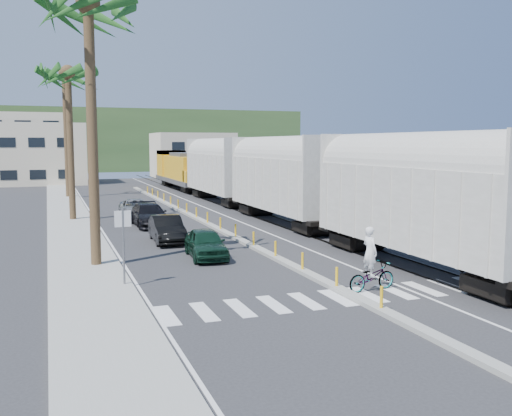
% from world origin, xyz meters
% --- Properties ---
extents(ground, '(140.00, 140.00, 0.00)m').
position_xyz_m(ground, '(0.00, 0.00, 0.00)').
color(ground, '#28282B').
rests_on(ground, ground).
extents(sidewalk, '(3.00, 90.00, 0.15)m').
position_xyz_m(sidewalk, '(-8.50, 25.00, 0.07)').
color(sidewalk, gray).
rests_on(sidewalk, ground).
extents(rails, '(1.56, 100.00, 0.06)m').
position_xyz_m(rails, '(5.00, 28.00, 0.03)').
color(rails, black).
rests_on(rails, ground).
extents(median, '(0.45, 60.00, 0.85)m').
position_xyz_m(median, '(0.00, 19.96, 0.09)').
color(median, gray).
rests_on(median, ground).
extents(crosswalk, '(14.00, 2.20, 0.01)m').
position_xyz_m(crosswalk, '(0.00, -2.00, 0.01)').
color(crosswalk, silver).
rests_on(crosswalk, ground).
extents(lane_markings, '(9.42, 90.00, 0.01)m').
position_xyz_m(lane_markings, '(-2.15, 25.00, 0.00)').
color(lane_markings, silver).
rests_on(lane_markings, ground).
extents(freight_train, '(3.00, 60.94, 5.85)m').
position_xyz_m(freight_train, '(5.00, 21.71, 2.91)').
color(freight_train, '#AAA79C').
rests_on(freight_train, ground).
extents(palm_trees, '(3.50, 37.20, 13.75)m').
position_xyz_m(palm_trees, '(-8.10, 22.70, 10.81)').
color(palm_trees, brown).
rests_on(palm_trees, ground).
extents(street_sign, '(0.60, 0.08, 3.00)m').
position_xyz_m(street_sign, '(-7.30, 2.00, 1.97)').
color(street_sign, slate).
rests_on(street_sign, ground).
extents(buildings, '(38.00, 27.00, 10.00)m').
position_xyz_m(buildings, '(-6.41, 71.66, 4.36)').
color(buildings, beige).
rests_on(buildings, ground).
extents(hillside, '(80.00, 20.00, 12.00)m').
position_xyz_m(hillside, '(0.00, 100.00, 6.00)').
color(hillside, '#385628').
rests_on(hillside, ground).
extents(car_lead, '(2.29, 4.32, 1.38)m').
position_xyz_m(car_lead, '(-2.97, 6.38, 0.69)').
color(car_lead, black).
rests_on(car_lead, ground).
extents(car_second, '(1.87, 4.49, 1.44)m').
position_xyz_m(car_second, '(-3.84, 11.32, 0.72)').
color(car_second, black).
rests_on(car_second, ground).
extents(car_third, '(2.31, 5.15, 1.46)m').
position_xyz_m(car_third, '(-3.71, 17.68, 0.73)').
color(car_third, black).
rests_on(car_third, ground).
extents(car_rear, '(2.86, 5.11, 1.34)m').
position_xyz_m(car_rear, '(-3.94, 22.40, 0.67)').
color(car_rear, '#9C9FA1').
rests_on(car_rear, ground).
extents(cyclist, '(1.25, 2.19, 2.38)m').
position_xyz_m(cyclist, '(1.10, -1.57, 0.76)').
color(cyclist, '#9EA0A5').
rests_on(cyclist, ground).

